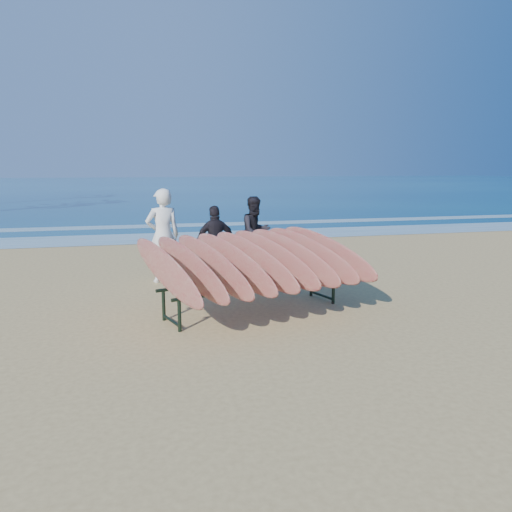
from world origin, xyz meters
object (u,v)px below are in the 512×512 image
object	(u,v)px
person_dark_a	(256,232)
person_dark_b	(216,242)
surfboard_rack	(253,261)
person_white	(163,236)

from	to	relation	value
person_dark_a	person_dark_b	bearing A→B (deg)	-159.17
surfboard_rack	person_white	size ratio (longest dim) A/B	1.94
person_dark_a	person_white	bearing A→B (deg)	-174.51
person_dark_a	surfboard_rack	bearing A→B (deg)	-126.08
person_white	person_dark_a	xyz separation A→B (m)	(2.30, 1.19, -0.14)
person_white	person_dark_a	bearing A→B (deg)	-162.81
surfboard_rack	person_dark_b	bearing A→B (deg)	76.63
surfboard_rack	person_dark_a	size ratio (longest dim) A/B	2.25
surfboard_rack	person_dark_b	xyz separation A→B (m)	(-0.19, 2.74, -0.08)
surfboard_rack	person_dark_b	size ratio (longest dim) A/B	2.42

